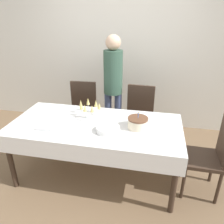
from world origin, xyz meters
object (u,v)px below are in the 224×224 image
birthday_cake (138,123)px  person_standing (113,80)px  dining_chair_right_end (211,153)px  champagne_tray (89,109)px  plate_stack_main (108,129)px  dining_chair_far_right (139,115)px  dining_chair_far_left (82,110)px

birthday_cake → person_standing: (-0.47, 0.93, 0.19)m
dining_chair_right_end → person_standing: (-1.29, 0.94, 0.47)m
birthday_cake → champagne_tray: bearing=162.4°
plate_stack_main → champagne_tray: bearing=132.8°
champagne_tray → person_standing: person_standing is taller
plate_stack_main → person_standing: bearing=98.7°
plate_stack_main → birthday_cake: bearing=26.0°
dining_chair_far_right → champagne_tray: dining_chair_far_right is taller
birthday_cake → champagne_tray: birthday_cake is taller
dining_chair_right_end → champagne_tray: size_ratio=2.75×
dining_chair_far_left → dining_chair_far_right: (0.88, 0.00, 0.00)m
champagne_tray → dining_chair_far_right: bearing=45.2°
dining_chair_far_right → person_standing: person_standing is taller
dining_chair_far_left → champagne_tray: size_ratio=2.75×
dining_chair_far_right → dining_chair_right_end: 1.17m
dining_chair_right_end → dining_chair_far_left: bearing=155.6°
person_standing → dining_chair_far_right: bearing=-19.1°
dining_chair_far_left → plate_stack_main: dining_chair_far_left is taller
person_standing → birthday_cake: bearing=-63.2°
plate_stack_main → person_standing: person_standing is taller
plate_stack_main → dining_chair_far_right: bearing=74.5°
dining_chair_far_left → champagne_tray: dining_chair_far_left is taller
dining_chair_right_end → champagne_tray: 1.49m
dining_chair_far_left → dining_chair_right_end: bearing=-24.4°
dining_chair_right_end → person_standing: person_standing is taller
dining_chair_far_right → plate_stack_main: (-0.26, -0.93, 0.25)m
champagne_tray → person_standing: 0.76m
dining_chair_far_left → champagne_tray: (0.30, -0.58, 0.30)m
champagne_tray → person_standing: bearing=77.9°
birthday_cake → dining_chair_right_end: bearing=-0.6°
dining_chair_far_right → birthday_cake: dining_chair_far_right is taller
dining_chair_far_left → person_standing: bearing=17.8°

